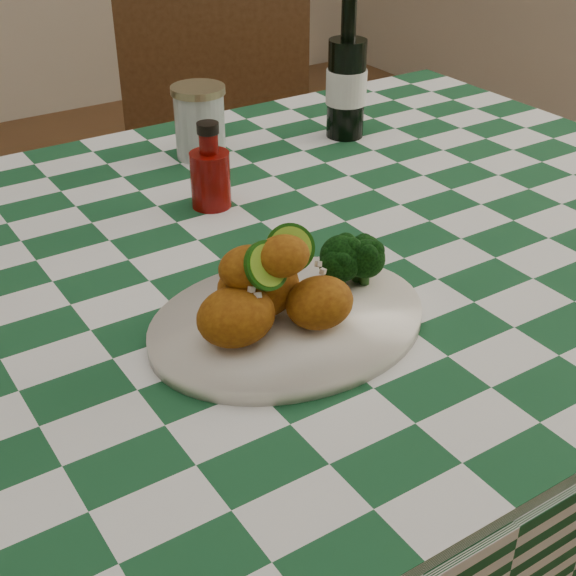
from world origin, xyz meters
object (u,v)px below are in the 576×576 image
ketchup_bottle (210,165)px  beer_bottle (347,69)px  wooden_chair_right (226,187)px  fried_chicken_pile (278,279)px  mason_jar (200,122)px  dining_table (231,477)px  plate (288,323)px

ketchup_bottle → beer_bottle: 0.37m
beer_bottle → wooden_chair_right: size_ratio=0.24×
fried_chicken_pile → beer_bottle: size_ratio=0.68×
ketchup_bottle → wooden_chair_right: wooden_chair_right is taller
mason_jar → beer_bottle: beer_bottle is taller
ketchup_bottle → mason_jar: size_ratio=1.06×
mason_jar → wooden_chair_right: 0.59m
dining_table → plate: plate is taller
dining_table → fried_chicken_pile: (-0.03, -0.19, 0.46)m
dining_table → ketchup_bottle: (0.07, 0.15, 0.46)m
dining_table → plate: (-0.01, -0.19, 0.40)m
wooden_chair_right → ketchup_bottle: bearing=-95.4°
fried_chicken_pile → ketchup_bottle: (0.10, 0.34, -0.01)m
plate → mason_jar: mason_jar is taller
fried_chicken_pile → wooden_chair_right: 1.09m
beer_bottle → dining_table: bearing=-145.6°
plate → beer_bottle: 0.64m
ketchup_bottle → plate: bearing=-104.0°
plate → wooden_chair_right: 1.06m
wooden_chair_right → plate: bearing=-90.0°
fried_chicken_pile → ketchup_bottle: ketchup_bottle is taller
dining_table → beer_bottle: bearing=34.4°
fried_chicken_pile → mason_jar: 0.55m
mason_jar → fried_chicken_pile: bearing=-108.7°
plate → wooden_chair_right: size_ratio=0.32×
mason_jar → dining_table: bearing=-113.9°
plate → wooden_chair_right: (0.43, 0.93, -0.28)m
fried_chicken_pile → plate: bearing=0.0°
mason_jar → beer_bottle: bearing=-11.4°
fried_chicken_pile → beer_bottle: bearing=46.8°
ketchup_bottle → wooden_chair_right: bearing=60.0°
plate → ketchup_bottle: ketchup_bottle is taller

